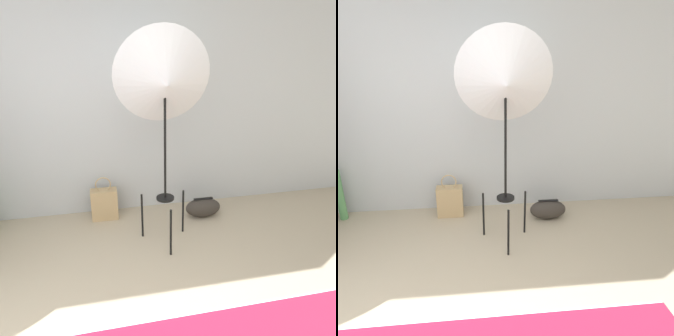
# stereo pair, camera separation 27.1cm
# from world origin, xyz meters

# --- Properties ---
(wall_back) EXTENTS (8.00, 0.05, 2.60)m
(wall_back) POSITION_xyz_m (0.00, 2.33, 1.30)
(wall_back) COLOR #B7BCC1
(wall_back) RESTS_ON ground_plane
(photo_umbrella) EXTENTS (0.84, 0.46, 1.96)m
(photo_umbrella) POSITION_xyz_m (0.36, 1.56, 1.51)
(photo_umbrella) COLOR black
(photo_umbrella) RESTS_ON ground_plane
(tote_bag) EXTENTS (0.28, 0.14, 0.49)m
(tote_bag) POSITION_xyz_m (-0.20, 2.12, 0.18)
(tote_bag) COLOR tan
(tote_bag) RESTS_ON ground_plane
(duffel_bag) EXTENTS (0.39, 0.21, 0.22)m
(duffel_bag) POSITION_xyz_m (0.86, 1.94, 0.11)
(duffel_bag) COLOR #332D28
(duffel_bag) RESTS_ON ground_plane
(paper_roll) EXTENTS (0.08, 0.08, 0.57)m
(paper_roll) POSITION_xyz_m (-1.36, 2.17, 0.28)
(paper_roll) COLOR #56995B
(paper_roll) RESTS_ON ground_plane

